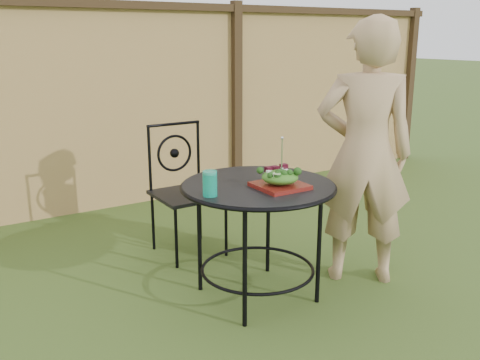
{
  "coord_description": "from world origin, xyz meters",
  "views": [
    {
      "loc": [
        -1.61,
        -2.54,
        1.57
      ],
      "look_at": [
        -0.0,
        0.02,
        0.75
      ],
      "focal_mm": 40.0,
      "sensor_mm": 36.0,
      "label": 1
    }
  ],
  "objects": [
    {
      "name": "salad",
      "position": [
        0.15,
        -0.16,
        0.79
      ],
      "size": [
        0.21,
        0.21,
        0.08
      ],
      "primitive_type": "ellipsoid",
      "color": "#235614",
      "rests_on": "salad_plate"
    },
    {
      "name": "fence",
      "position": [
        -0.0,
        2.19,
        0.95
      ],
      "size": [
        8.0,
        0.12,
        1.9
      ],
      "color": "tan",
      "rests_on": "ground"
    },
    {
      "name": "salad_plate",
      "position": [
        0.15,
        -0.16,
        0.74
      ],
      "size": [
        0.27,
        0.27,
        0.02
      ],
      "primitive_type": "cube",
      "color": "#4F0B0D",
      "rests_on": "patio_table"
    },
    {
      "name": "patio_table",
      "position": [
        0.09,
        -0.03,
        0.59
      ],
      "size": [
        0.92,
        0.92,
        0.72
      ],
      "color": "black",
      "rests_on": "ground"
    },
    {
      "name": "fork",
      "position": [
        0.16,
        -0.16,
        0.92
      ],
      "size": [
        0.01,
        0.01,
        0.18
      ],
      "primitive_type": "cylinder",
      "color": "silver",
      "rests_on": "salad"
    },
    {
      "name": "drinking_glass",
      "position": [
        -0.26,
        -0.09,
        0.79
      ],
      "size": [
        0.08,
        0.08,
        0.14
      ],
      "primitive_type": "cylinder",
      "color": "#0DA181",
      "rests_on": "patio_table"
    },
    {
      "name": "patio_chair",
      "position": [
        0.05,
        0.87,
        0.5
      ],
      "size": [
        0.46,
        0.46,
        0.95
      ],
      "color": "black",
      "rests_on": "ground"
    },
    {
      "name": "diner",
      "position": [
        0.82,
        -0.16,
        0.85
      ],
      "size": [
        0.74,
        0.69,
        1.69
      ],
      "primitive_type": "imported",
      "rotation": [
        0.0,
        0.0,
        2.5
      ],
      "color": "tan",
      "rests_on": "ground"
    },
    {
      "name": "ground",
      "position": [
        0.0,
        0.0,
        0.0
      ],
      "size": [
        60.0,
        60.0,
        0.0
      ],
      "primitive_type": "plane",
      "color": "#284415",
      "rests_on": "ground"
    }
  ]
}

